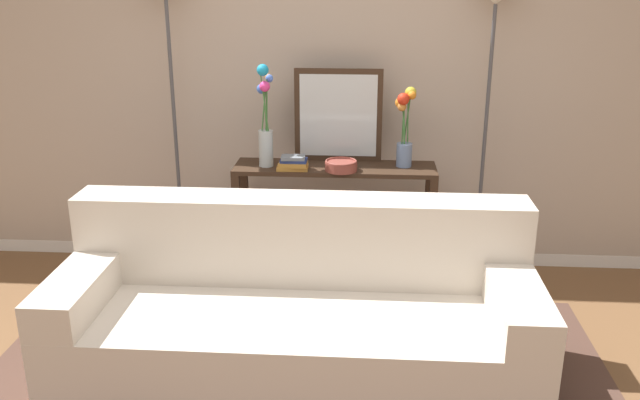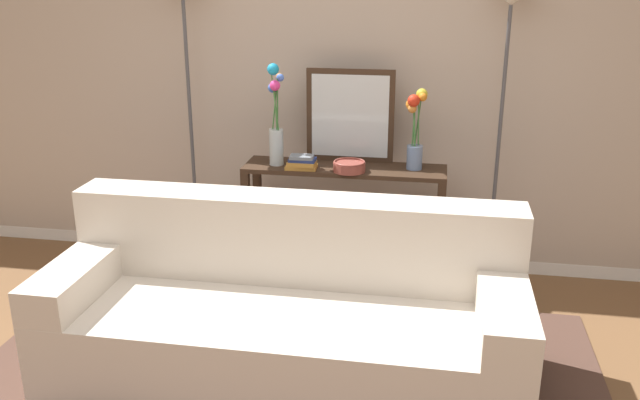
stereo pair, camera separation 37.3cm
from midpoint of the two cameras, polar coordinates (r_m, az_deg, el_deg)
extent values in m
cube|color=white|center=(4.95, 4.32, -4.34)|extent=(12.00, 0.15, 0.09)
cube|color=#B7A899|center=(4.59, 4.74, 11.31)|extent=(12.00, 0.14, 2.60)
cube|color=#51382D|center=(3.50, -0.24, -15.65)|extent=(3.22, 2.06, 0.01)
cube|color=beige|center=(3.47, 0.06, -11.95)|extent=(2.34, 0.89, 0.42)
cube|color=beige|center=(3.55, 0.93, -3.29)|extent=(2.34, 0.26, 0.46)
cube|color=beige|center=(3.73, -16.22, -8.86)|extent=(0.24, 0.88, 0.60)
cube|color=beige|center=(3.43, 17.98, -11.66)|extent=(0.24, 0.88, 0.60)
cube|color=#382619|center=(4.32, 4.55, 2.60)|extent=(1.28, 0.33, 0.03)
cube|color=#382619|center=(4.54, 4.35, -5.18)|extent=(1.18, 0.28, 0.01)
cube|color=#382619|center=(4.41, -3.76, -2.51)|extent=(0.05, 0.05, 0.77)
cube|color=#382619|center=(4.30, 12.43, -3.49)|extent=(0.05, 0.05, 0.77)
cube|color=#382619|center=(4.67, -2.95, -1.27)|extent=(0.05, 0.05, 0.77)
cube|color=#382619|center=(4.57, 12.32, -2.16)|extent=(0.05, 0.05, 0.77)
cylinder|color=#4C4C51|center=(4.90, -7.96, -5.16)|extent=(0.26, 0.26, 0.02)
cylinder|color=#4C4C51|center=(4.61, -8.47, 5.20)|extent=(0.02, 0.02, 1.79)
cylinder|color=#4C4C51|center=(4.72, 16.05, -6.73)|extent=(0.26, 0.26, 0.02)
cylinder|color=#4C4C51|center=(4.42, 17.08, 3.81)|extent=(0.02, 0.02, 1.77)
cube|color=#382619|center=(4.37, 5.00, 7.02)|extent=(0.56, 0.02, 0.60)
cube|color=silver|center=(4.36, 4.99, 6.99)|extent=(0.49, 0.01, 0.53)
cylinder|color=silver|center=(4.32, -1.22, 4.43)|extent=(0.09, 0.09, 0.23)
cylinder|color=#3D7538|center=(4.27, -1.33, 7.63)|extent=(0.03, 0.03, 0.26)
sphere|color=#3E66CC|center=(4.27, -1.48, 9.37)|extent=(0.06, 0.06, 0.06)
cylinder|color=#3D7538|center=(4.25, -1.24, 7.73)|extent=(0.02, 0.01, 0.28)
sphere|color=#E33689|center=(4.20, -1.24, 9.56)|extent=(0.07, 0.07, 0.07)
cylinder|color=#3D7538|center=(4.24, -1.29, 8.39)|extent=(0.05, 0.01, 0.38)
sphere|color=#1A97CC|center=(4.19, -1.38, 10.90)|extent=(0.07, 0.07, 0.07)
cylinder|color=#3D7538|center=(4.26, -1.10, 8.09)|extent=(0.02, 0.02, 0.33)
sphere|color=#CA8342|center=(4.25, -0.90, 10.29)|extent=(0.04, 0.04, 0.04)
cylinder|color=#3D7538|center=(4.26, -1.07, 8.05)|extent=(0.02, 0.03, 0.32)
sphere|color=#4D77E5|center=(4.24, -0.82, 10.21)|extent=(0.05, 0.05, 0.05)
cylinder|color=#6B84AD|center=(4.30, 10.42, 3.51)|extent=(0.10, 0.10, 0.15)
cylinder|color=#3D7538|center=(4.26, 10.75, 6.57)|extent=(0.04, 0.04, 0.32)
sphere|color=gold|center=(4.24, 11.09, 8.68)|extent=(0.07, 0.07, 0.07)
cylinder|color=#3D7538|center=(4.24, 10.79, 6.45)|extent=(0.02, 0.04, 0.30)
sphere|color=orange|center=(4.21, 11.18, 8.45)|extent=(0.05, 0.05, 0.05)
cylinder|color=#3D7538|center=(4.25, 10.42, 5.99)|extent=(0.02, 0.03, 0.24)
sphere|color=#C57831|center=(4.21, 10.30, 7.53)|extent=(0.05, 0.05, 0.05)
cylinder|color=#3D7538|center=(4.26, 10.38, 6.16)|extent=(0.01, 0.03, 0.26)
sphere|color=orange|center=(4.23, 10.22, 7.88)|extent=(0.07, 0.07, 0.07)
cylinder|color=#3D7538|center=(4.24, 10.48, 6.31)|extent=(0.02, 0.02, 0.29)
sphere|color=red|center=(4.19, 10.44, 8.18)|extent=(0.08, 0.08, 0.08)
cylinder|color=brown|center=(4.21, 5.01, 2.75)|extent=(0.20, 0.20, 0.06)
torus|color=brown|center=(4.20, 5.03, 3.16)|extent=(0.20, 0.20, 0.01)
cube|color=#B77F33|center=(4.25, 0.94, 2.77)|extent=(0.20, 0.13, 0.02)
cube|color=#B77F33|center=(4.23, 0.99, 3.04)|extent=(0.18, 0.11, 0.03)
cube|color=navy|center=(4.23, 1.04, 3.36)|extent=(0.17, 0.10, 0.02)
cube|color=slate|center=(4.22, 0.99, 3.60)|extent=(0.15, 0.11, 0.02)
cube|color=#6B3360|center=(4.64, -1.90, -5.80)|extent=(0.04, 0.15, 0.11)
cube|color=#1E7075|center=(4.64, -1.39, -5.88)|extent=(0.04, 0.15, 0.10)
cube|color=tan|center=(4.63, -0.98, -5.80)|extent=(0.03, 0.17, 0.12)
cube|color=navy|center=(4.62, -0.57, -5.80)|extent=(0.04, 0.14, 0.12)
cube|color=#BC3328|center=(4.61, -0.06, -5.89)|extent=(0.04, 0.15, 0.11)
cube|color=#2D2D33|center=(4.61, 0.54, -5.91)|extent=(0.05, 0.15, 0.12)
cube|color=#236033|center=(4.60, 1.22, -5.97)|extent=(0.06, 0.15, 0.12)
cube|color=gold|center=(4.59, 1.93, -6.03)|extent=(0.06, 0.18, 0.11)
camera|label=1|loc=(0.19, -87.16, 0.97)|focal=38.12mm
camera|label=2|loc=(0.19, 92.84, -0.97)|focal=38.12mm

